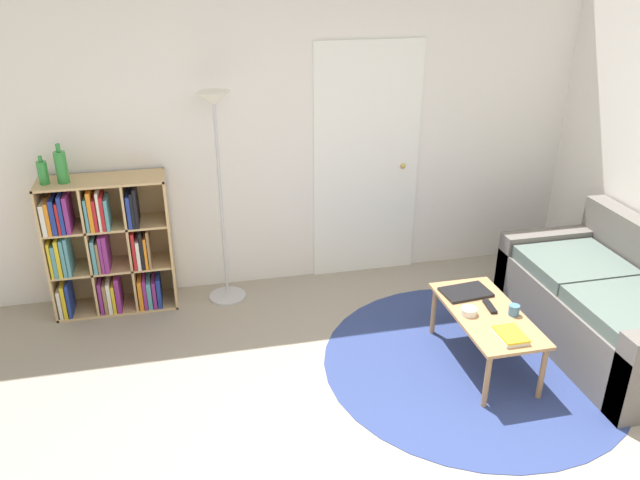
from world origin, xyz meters
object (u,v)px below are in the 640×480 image
object	(u,v)px
cup	(514,310)
bottle_middle	(61,167)
floor_lamp	(217,146)
laptop	(466,292)
bookshelf	(106,247)
couch	(614,309)
bottle_left	(43,172)
coffee_table	(486,318)
bowl	(469,311)

from	to	relation	value
cup	bottle_middle	distance (m)	3.31
floor_lamp	laptop	bearing A→B (deg)	-32.86
bookshelf	couch	size ratio (longest dim) A/B	0.67
couch	bottle_left	world-z (taller)	bottle_left
cup	bottle_left	world-z (taller)	bottle_left
couch	coffee_table	world-z (taller)	couch
bottle_middle	floor_lamp	bearing A→B (deg)	-1.34
floor_lamp	bowl	bearing A→B (deg)	-40.90
couch	bottle_middle	size ratio (longest dim) A/B	5.58
bottle_left	bottle_middle	size ratio (longest dim) A/B	0.72
bowl	bottle_left	xyz separation A→B (m)	(-2.74, 1.33, 0.74)
bottle_middle	laptop	bearing A→B (deg)	-21.37
laptop	couch	bearing A→B (deg)	-14.50
couch	bottle_left	xyz separation A→B (m)	(-3.87, 1.33, 0.87)
bookshelf	bowl	bearing A→B (deg)	-29.39
cup	bowl	bearing A→B (deg)	166.35
bottle_left	coffee_table	bearing A→B (deg)	-24.88
bottle_left	cup	bearing A→B (deg)	-24.79
bottle_left	bottle_middle	xyz separation A→B (m)	(0.13, -0.00, 0.03)
laptop	floor_lamp	bearing A→B (deg)	147.14
couch	coffee_table	bearing A→B (deg)	-179.75
bookshelf	bowl	world-z (taller)	bookshelf
coffee_table	bottle_left	world-z (taller)	bottle_left
couch	bottle_left	size ratio (longest dim) A/B	7.73
bookshelf	floor_lamp	size ratio (longest dim) A/B	0.64
bottle_left	bowl	bearing A→B (deg)	-25.86
cup	floor_lamp	bearing A→B (deg)	142.55
bookshelf	floor_lamp	distance (m)	1.18
bowl	cup	size ratio (longest dim) A/B	1.50
coffee_table	cup	world-z (taller)	cup
bowl	bottle_middle	bearing A→B (deg)	153.06
floor_lamp	bottle_middle	world-z (taller)	floor_lamp
couch	bottle_left	bearing A→B (deg)	161.04
bookshelf	floor_lamp	world-z (taller)	floor_lamp
coffee_table	bowl	xyz separation A→B (m)	(-0.13, 0.00, 0.07)
bookshelf	laptop	xyz separation A→B (m)	(2.50, -1.09, -0.11)
bookshelf	cup	world-z (taller)	bookshelf
floor_lamp	bowl	world-z (taller)	floor_lamp
couch	coffee_table	size ratio (longest dim) A/B	1.72
laptop	cup	xyz separation A→B (m)	(0.19, -0.34, 0.03)
couch	bowl	distance (m)	1.13
bookshelf	coffee_table	world-z (taller)	bookshelf
bottle_left	bottle_middle	bearing A→B (deg)	-1.04
bottle_middle	bottle_left	bearing A→B (deg)	178.96
bowl	laptop	bearing A→B (deg)	69.10
coffee_table	couch	bearing A→B (deg)	0.25
couch	bowl	world-z (taller)	couch
coffee_table	cup	distance (m)	0.19
floor_lamp	bottle_middle	bearing A→B (deg)	178.66
floor_lamp	laptop	distance (m)	2.10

